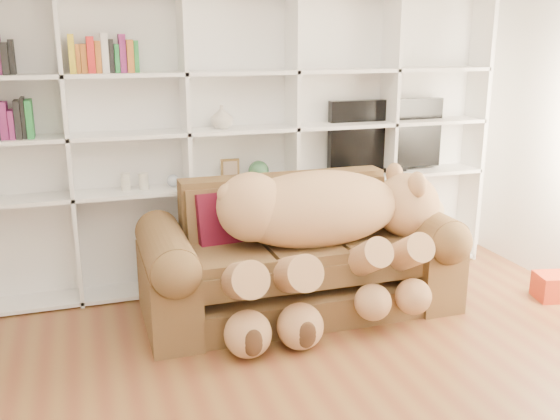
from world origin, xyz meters
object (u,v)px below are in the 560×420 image
object	(u,v)px
teddy_bear	(323,226)
tv	(386,136)
sofa	(298,262)
gift_box	(553,287)

from	to	relation	value
teddy_bear	tv	xyz separation A→B (m)	(0.94, 0.90, 0.48)
sofa	teddy_bear	bearing A→B (deg)	-58.39
sofa	teddy_bear	world-z (taller)	teddy_bear
sofa	gift_box	xyz separation A→B (m)	(1.98, -0.49, -0.27)
gift_box	tv	world-z (taller)	tv
sofa	gift_box	size ratio (longest dim) A/B	9.05
gift_box	tv	bearing A→B (deg)	127.69
sofa	tv	bearing A→B (deg)	33.45
sofa	gift_box	distance (m)	2.06
teddy_bear	tv	bearing A→B (deg)	50.40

